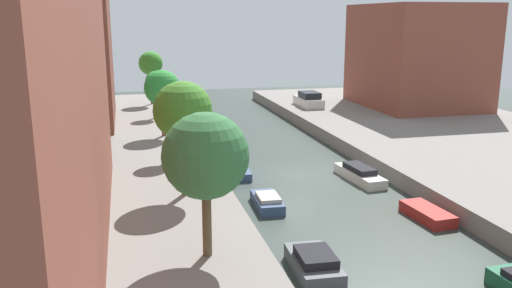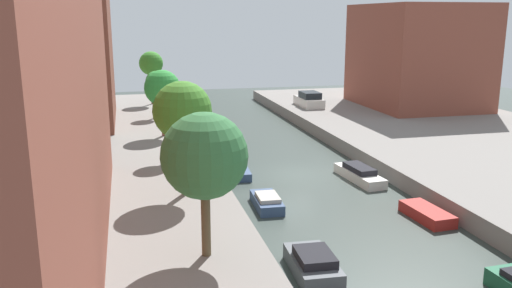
# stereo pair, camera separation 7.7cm
# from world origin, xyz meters

# --- Properties ---
(ground_plane) EXTENTS (84.00, 84.00, 0.00)m
(ground_plane) POSITION_xyz_m (0.00, 0.00, 0.00)
(ground_plane) COLOR #333D38
(quay_left) EXTENTS (20.00, 64.00, 1.00)m
(quay_left) POSITION_xyz_m (-15.00, 0.00, 0.50)
(quay_left) COLOR gray
(quay_left) RESTS_ON ground_plane
(quay_right) EXTENTS (20.00, 64.00, 1.00)m
(quay_right) POSITION_xyz_m (15.00, 0.00, 0.50)
(quay_right) COLOR gray
(quay_right) RESTS_ON ground_plane
(low_block_right) EXTENTS (10.00, 12.25, 9.89)m
(low_block_right) POSITION_xyz_m (18.00, 17.08, 5.95)
(low_block_right) COLOR brown
(low_block_right) RESTS_ON quay_right
(street_tree_0) EXTENTS (3.15, 3.15, 5.38)m
(street_tree_0) POSITION_xyz_m (-7.38, -12.41, 4.78)
(street_tree_0) COLOR brown
(street_tree_0) RESTS_ON quay_left
(street_tree_1) EXTENTS (2.88, 2.88, 5.67)m
(street_tree_1) POSITION_xyz_m (-7.38, -5.16, 5.19)
(street_tree_1) COLOR brown
(street_tree_1) RESTS_ON quay_left
(street_tree_2) EXTENTS (1.85, 1.85, 4.26)m
(street_tree_2) POSITION_xyz_m (-7.38, 1.77, 4.28)
(street_tree_2) COLOR brown
(street_tree_2) RESTS_ON quay_left
(street_tree_3) EXTENTS (2.64, 2.64, 4.90)m
(street_tree_3) POSITION_xyz_m (-7.38, 8.86, 4.55)
(street_tree_3) COLOR brown
(street_tree_3) RESTS_ON quay_left
(street_tree_4) EXTENTS (1.83, 1.83, 4.09)m
(street_tree_4) POSITION_xyz_m (-7.38, 16.72, 4.11)
(street_tree_4) COLOR brown
(street_tree_4) RESTS_ON quay_left
(street_tree_5) EXTENTS (2.40, 2.40, 5.32)m
(street_tree_5) POSITION_xyz_m (-7.38, 24.51, 5.07)
(street_tree_5) COLOR brown
(street_tree_5) RESTS_ON quay_left
(parked_car) EXTENTS (1.91, 4.40, 1.48)m
(parked_car) POSITION_xyz_m (7.62, 19.15, 1.62)
(parked_car) COLOR beige
(parked_car) RESTS_ON quay_right
(moored_boat_left_1) EXTENTS (1.73, 3.33, 0.97)m
(moored_boat_left_1) POSITION_xyz_m (-3.37, -12.93, 0.41)
(moored_boat_left_1) COLOR #4C5156
(moored_boat_left_1) RESTS_ON ground_plane
(moored_boat_left_2) EXTENTS (1.38, 3.07, 0.73)m
(moored_boat_left_2) POSITION_xyz_m (-3.19, -5.35, 0.32)
(moored_boat_left_2) COLOR #33476B
(moored_boat_left_2) RESTS_ON ground_plane
(moored_boat_left_3) EXTENTS (1.65, 4.60, 0.49)m
(moored_boat_left_3) POSITION_xyz_m (-3.45, 1.36, 0.25)
(moored_boat_left_3) COLOR #33476B
(moored_boat_left_3) RESTS_ON ground_plane
(moored_boat_right_1) EXTENTS (1.48, 3.14, 0.56)m
(moored_boat_right_1) POSITION_xyz_m (3.96, -8.83, 0.28)
(moored_boat_right_1) COLOR maroon
(moored_boat_right_1) RESTS_ON ground_plane
(moored_boat_right_2) EXTENTS (1.59, 4.49, 0.90)m
(moored_boat_right_2) POSITION_xyz_m (3.47, -2.06, 0.38)
(moored_boat_right_2) COLOR beige
(moored_boat_right_2) RESTS_ON ground_plane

